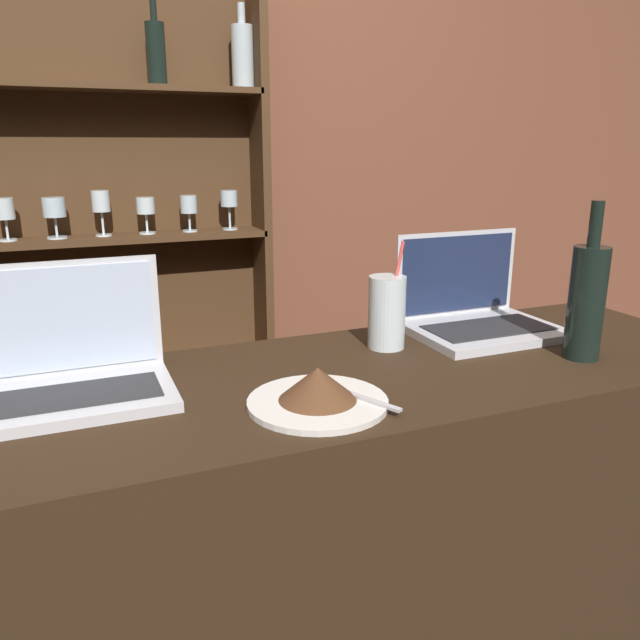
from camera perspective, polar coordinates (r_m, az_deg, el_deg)
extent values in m
cube|color=black|center=(1.35, -5.76, -25.55)|extent=(2.00, 0.51, 0.96)
cube|color=brown|center=(2.35, -16.40, 14.72)|extent=(7.00, 0.06, 2.70)
cube|color=#472D19|center=(2.35, -5.33, 5.81)|extent=(0.03, 0.18, 1.93)
cube|color=#472D19|center=(2.34, -19.06, 4.94)|extent=(1.14, 0.02, 1.93)
cube|color=#472D19|center=(2.35, -18.08, -4.64)|extent=(1.10, 0.18, 0.02)
cube|color=#472D19|center=(2.24, -19.13, 7.01)|extent=(1.10, 0.18, 0.02)
cube|color=#472D19|center=(2.23, -20.30, 19.35)|extent=(1.10, 0.18, 0.02)
cylinder|color=silver|center=(2.24, -26.60, 6.56)|extent=(0.05, 0.05, 0.01)
cylinder|color=silver|center=(2.24, -26.71, 7.43)|extent=(0.01, 0.01, 0.06)
cylinder|color=silver|center=(2.23, -26.92, 9.07)|extent=(0.06, 0.06, 0.07)
cylinder|color=silver|center=(2.23, -22.89, 6.96)|extent=(0.06, 0.06, 0.01)
cylinder|color=silver|center=(2.23, -22.98, 7.85)|extent=(0.01, 0.01, 0.06)
cylinder|color=silver|center=(2.22, -23.16, 9.47)|extent=(0.07, 0.07, 0.06)
cylinder|color=silver|center=(2.24, -19.16, 7.34)|extent=(0.05, 0.05, 0.01)
cylinder|color=silver|center=(2.23, -19.25, 8.37)|extent=(0.01, 0.01, 0.08)
cylinder|color=silver|center=(2.23, -19.42, 10.22)|extent=(0.06, 0.06, 0.07)
cylinder|color=silver|center=(2.25, -15.45, 7.69)|extent=(0.06, 0.06, 0.01)
cylinder|color=silver|center=(2.25, -15.51, 8.55)|extent=(0.01, 0.01, 0.06)
cylinder|color=silver|center=(2.24, -15.63, 10.06)|extent=(0.06, 0.06, 0.06)
cylinder|color=silver|center=(2.27, -11.80, 7.99)|extent=(0.05, 0.05, 0.01)
cylinder|color=silver|center=(2.27, -11.84, 8.81)|extent=(0.01, 0.01, 0.06)
cylinder|color=silver|center=(2.26, -11.93, 10.32)|extent=(0.06, 0.06, 0.06)
cylinder|color=silver|center=(2.30, -8.22, 8.26)|extent=(0.05, 0.05, 0.01)
cylinder|color=silver|center=(2.30, -8.26, 9.29)|extent=(0.01, 0.01, 0.08)
cylinder|color=silver|center=(2.29, -8.33, 10.95)|extent=(0.06, 0.06, 0.06)
cylinder|color=#B2C1C6|center=(2.32, -7.10, 22.73)|extent=(0.07, 0.07, 0.20)
cylinder|color=#B2C1C6|center=(2.34, -7.22, 26.02)|extent=(0.03, 0.03, 0.07)
cylinder|color=black|center=(2.26, -14.75, 22.43)|extent=(0.06, 0.06, 0.19)
cylinder|color=black|center=(2.28, -15.00, 25.62)|extent=(0.02, 0.02, 0.06)
cube|color=silver|center=(1.09, -21.66, -6.73)|extent=(0.32, 0.20, 0.02)
cube|color=#28282B|center=(1.08, -21.70, -6.41)|extent=(0.27, 0.11, 0.00)
cube|color=silver|center=(1.15, -22.34, 0.12)|extent=(0.32, 0.00, 0.20)
cube|color=silver|center=(1.15, -22.34, 0.09)|extent=(0.29, 0.01, 0.18)
cube|color=silver|center=(1.42, 14.82, -0.95)|extent=(0.32, 0.24, 0.02)
cube|color=#28282B|center=(1.41, 15.14, -0.67)|extent=(0.27, 0.13, 0.00)
cube|color=silver|center=(1.49, 12.37, 4.19)|extent=(0.32, 0.00, 0.20)
cube|color=#1E2847|center=(1.49, 12.42, 4.17)|extent=(0.29, 0.01, 0.18)
cylinder|color=silver|center=(1.01, -0.22, -7.55)|extent=(0.23, 0.23, 0.01)
cone|color=#51301C|center=(1.00, -0.22, -5.84)|extent=(0.13, 0.13, 0.06)
cube|color=#B7B7BC|center=(1.02, 3.44, -6.96)|extent=(0.08, 0.16, 0.00)
cylinder|color=silver|center=(1.28, 6.12, 0.70)|extent=(0.08, 0.08, 0.15)
cylinder|color=#E04C47|center=(1.28, 6.70, 2.30)|extent=(0.05, 0.01, 0.22)
cylinder|color=black|center=(1.31, 23.17, 1.41)|extent=(0.07, 0.07, 0.22)
cylinder|color=black|center=(1.28, 23.91, 8.05)|extent=(0.02, 0.02, 0.09)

